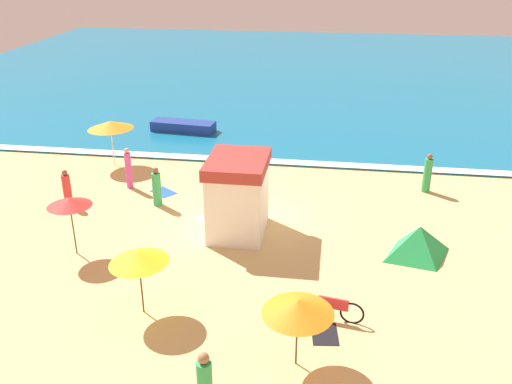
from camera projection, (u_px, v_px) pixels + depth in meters
The scene contains 18 objects.
ground_plane at pixel (257, 220), 22.04m from camera, with size 60.00×60.00×0.00m, color #D8B775.
ocean_water at pixel (304, 71), 47.28m from camera, with size 60.00×44.00×0.10m, color #146B93.
wave_breaker_foam at pixel (275, 161), 27.68m from camera, with size 57.00×0.70×0.01m, color white.
lifeguard_cabana at pixel (238, 195), 20.56m from camera, with size 2.15×2.79×2.99m.
beach_umbrella_0 at pixel (69, 202), 18.88m from camera, with size 1.78×1.79×2.19m.
beach_umbrella_1 at pixel (138, 257), 15.82m from camera, with size 1.78×1.76×2.12m.
beach_umbrella_3 at pixel (110, 125), 26.67m from camera, with size 3.05×3.04×2.28m.
beach_umbrella_4 at pixel (298, 307), 13.82m from camera, with size 2.61×2.61×2.02m.
beach_tent at pixel (418, 241), 19.33m from camera, with size 2.51×2.37×1.16m.
parked_bicycle at pixel (333, 308), 16.11m from camera, with size 1.80×0.36×0.76m.
beachgoer_0 at pixel (157, 188), 23.01m from camera, with size 0.51×0.51×1.69m.
beachgoer_2 at pixel (128, 169), 24.61m from camera, with size 0.40×0.40×1.87m.
beachgoer_4 at pixel (427, 174), 24.27m from camera, with size 0.48×0.48×1.76m.
beachgoer_7 at pixel (67, 189), 23.01m from camera, with size 0.46×0.46×1.59m.
beach_towel_0 at pixel (163, 192), 24.50m from camera, with size 1.32×1.25×0.01m.
beach_towel_1 at pixel (325, 334), 15.64m from camera, with size 0.84×1.08×0.01m.
beach_towel_3 at pixel (214, 224), 21.76m from camera, with size 1.74×1.63×0.01m.
small_boat_0 at pixel (183, 126), 32.02m from camera, with size 3.74×1.50×0.57m.
Camera 1 is at (2.81, -19.43, 10.08)m, focal length 39.04 mm.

